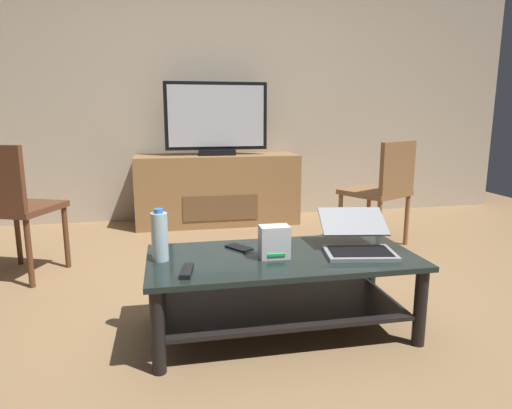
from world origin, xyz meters
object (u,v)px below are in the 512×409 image
television (216,120)px  router_box (274,242)px  tv_remote (187,271)px  side_chair (10,203)px  coffee_table (282,279)px  laptop (357,240)px  dining_chair (383,187)px  media_cabinet (217,189)px  water_bottle_near (160,236)px  cell_phone (239,248)px

television → router_box: television is taller
tv_remote → side_chair: bearing=140.6°
coffee_table → television: bearing=91.3°
coffee_table → tv_remote: bearing=-160.5°
laptop → router_box: laptop is taller
dining_chair → router_box: dining_chair is taller
media_cabinet → water_bottle_near: bearing=-102.8°
media_cabinet → cell_phone: bearing=-93.6°
television → dining_chair: 1.68m
water_bottle_near → cell_phone: bearing=15.7°
media_cabinet → router_box: 2.36m
side_chair → water_bottle_near: size_ratio=3.60×
television → water_bottle_near: size_ratio=3.95×
cell_phone → media_cabinet: bearing=52.5°
television → router_box: (0.00, -2.33, -0.53)m
television → router_box: 2.39m
dining_chair → laptop: size_ratio=1.93×
television → laptop: bearing=-79.4°
coffee_table → dining_chair: 1.73m
media_cabinet → television: television is taller
media_cabinet → laptop: 2.37m
side_chair → laptop: 2.16m
tv_remote → media_cabinet: bearing=90.1°
television → cell_phone: size_ratio=6.92×
laptop → router_box: size_ratio=2.86×
laptop → water_bottle_near: (-0.95, 0.04, 0.06)m
television → router_box: bearing=-90.0°
media_cabinet → tv_remote: 2.52m
television → cell_phone: (-0.14, -2.16, -0.60)m
laptop → router_box: 0.43m
tv_remote → cell_phone: bearing=57.7°
tv_remote → router_box: bearing=27.4°
media_cabinet → dining_chair: (1.21, -1.06, 0.15)m
dining_chair → water_bottle_near: (-1.73, -1.23, 0.02)m
coffee_table → router_box: bearing=-148.9°
media_cabinet → dining_chair: size_ratio=1.82×
cell_phone → side_chair: bearing=112.1°
coffee_table → television: size_ratio=1.32×
coffee_table → dining_chair: dining_chair is taller
side_chair → water_bottle_near: (0.94, -1.00, 0.00)m
dining_chair → tv_remote: bearing=-138.6°
dining_chair → router_box: size_ratio=5.52×
side_chair → tv_remote: size_ratio=5.51×
cell_phone → tv_remote: size_ratio=0.88×
water_bottle_near → tv_remote: bearing=-60.8°
coffee_table → water_bottle_near: water_bottle_near is taller
router_box → water_bottle_near: 0.53m
coffee_table → media_cabinet: bearing=91.3°
media_cabinet → television: 0.66m
cell_phone → tv_remote: tv_remote is taller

